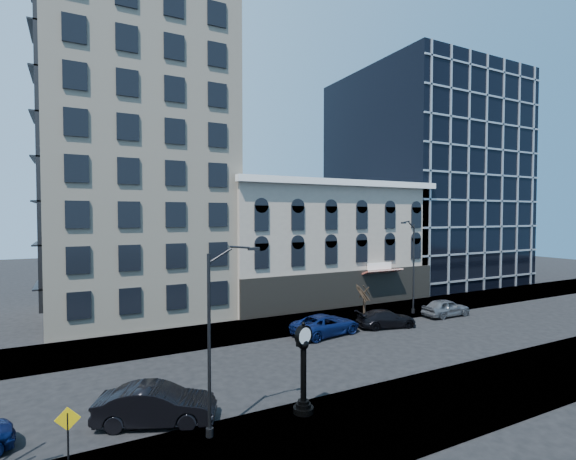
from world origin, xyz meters
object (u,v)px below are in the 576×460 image
street_clock (303,372)px  car_near_b (156,405)px  street_lamp_near (223,290)px  warning_sign (68,430)px

street_clock → car_near_b: street_clock is taller
street_lamp_near → warning_sign: size_ratio=3.15×
street_clock → car_near_b: (-6.05, 2.25, -1.15)m
street_lamp_near → warning_sign: street_lamp_near is taller
warning_sign → car_near_b: 4.46m
warning_sign → street_lamp_near: bearing=13.2°
car_near_b → warning_sign: bearing=152.9°
street_clock → car_near_b: size_ratio=0.82×
street_clock → warning_sign: 9.41m
street_clock → street_lamp_near: size_ratio=0.53×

